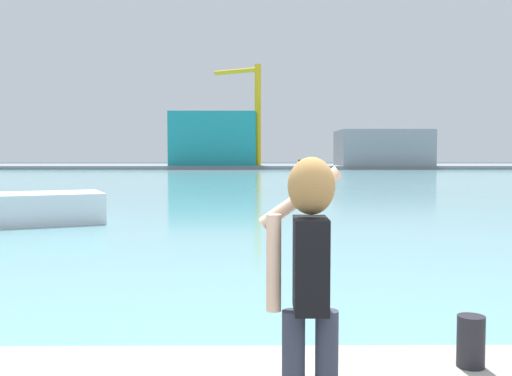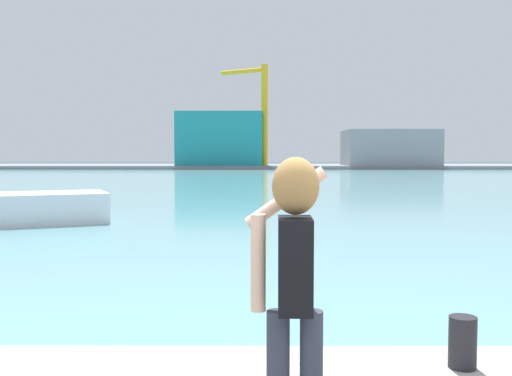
{
  "view_description": "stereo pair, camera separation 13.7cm",
  "coord_description": "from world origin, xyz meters",
  "px_view_note": "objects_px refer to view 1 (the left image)",
  "views": [
    {
      "loc": [
        -0.78,
        -3.27,
        2.36
      ],
      "look_at": [
        -0.7,
        7.36,
        1.73
      ],
      "focal_mm": 41.08,
      "sensor_mm": 36.0,
      "label": 1
    },
    {
      "loc": [
        -0.64,
        -3.27,
        2.36
      ],
      "look_at": [
        -0.7,
        7.36,
        1.73
      ],
      "focal_mm": 41.08,
      "sensor_mm": 36.0,
      "label": 2
    }
  ],
  "objects_px": {
    "warehouse_left": "(214,139)",
    "port_crane": "(253,106)",
    "harbor_bollard": "(471,341)",
    "person_photographer": "(309,270)",
    "warehouse_right": "(382,148)"
  },
  "relations": [
    {
      "from": "warehouse_left",
      "to": "warehouse_right",
      "type": "height_order",
      "value": "warehouse_left"
    },
    {
      "from": "harbor_bollard",
      "to": "port_crane",
      "type": "height_order",
      "value": "port_crane"
    },
    {
      "from": "person_photographer",
      "to": "port_crane",
      "type": "bearing_deg",
      "value": 1.49
    },
    {
      "from": "warehouse_left",
      "to": "warehouse_right",
      "type": "xyz_separation_m",
      "value": [
        26.15,
        -0.3,
        -1.35
      ]
    },
    {
      "from": "warehouse_left",
      "to": "person_photographer",
      "type": "bearing_deg",
      "value": -85.93
    },
    {
      "from": "warehouse_left",
      "to": "port_crane",
      "type": "distance_m",
      "value": 8.02
    },
    {
      "from": "harbor_bollard",
      "to": "port_crane",
      "type": "bearing_deg",
      "value": 91.01
    },
    {
      "from": "warehouse_right",
      "to": "person_photographer",
      "type": "bearing_deg",
      "value": -102.85
    },
    {
      "from": "warehouse_right",
      "to": "port_crane",
      "type": "distance_m",
      "value": 21.01
    },
    {
      "from": "person_photographer",
      "to": "warehouse_left",
      "type": "height_order",
      "value": "warehouse_left"
    },
    {
      "from": "harbor_bollard",
      "to": "port_crane",
      "type": "distance_m",
      "value": 87.07
    },
    {
      "from": "warehouse_left",
      "to": "port_crane",
      "type": "xyz_separation_m",
      "value": [
        6.17,
        0.25,
        5.12
      ]
    },
    {
      "from": "warehouse_right",
      "to": "port_crane",
      "type": "height_order",
      "value": "port_crane"
    },
    {
      "from": "person_photographer",
      "to": "warehouse_left",
      "type": "xyz_separation_m",
      "value": [
        -6.23,
        87.62,
        2.92
      ]
    },
    {
      "from": "harbor_bollard",
      "to": "port_crane",
      "type": "relative_size",
      "value": 0.03
    }
  ]
}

